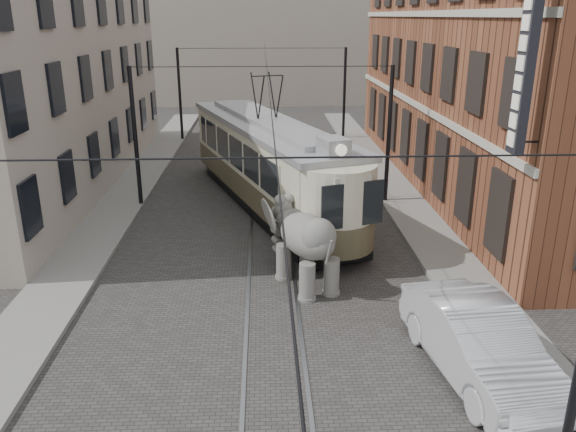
{
  "coord_description": "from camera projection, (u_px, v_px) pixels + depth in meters",
  "views": [
    {
      "loc": [
        -0.2,
        -18.24,
        7.92
      ],
      "look_at": [
        0.53,
        -1.59,
        2.1
      ],
      "focal_mm": 35.85,
      "sensor_mm": 36.0,
      "label": 1
    }
  ],
  "objects": [
    {
      "name": "catenary",
      "position": [
        263.0,
        143.0,
        23.54
      ],
      "size": [
        11.0,
        30.2,
        6.0
      ],
      "primitive_type": null,
      "color": "black",
      "rests_on": "ground"
    },
    {
      "name": "sidewalk_right",
      "position": [
        442.0,
        253.0,
        20.05
      ],
      "size": [
        2.0,
        60.0,
        0.15
      ],
      "primitive_type": "cube",
      "color": "slate",
      "rests_on": "ground"
    },
    {
      "name": "sidewalk_left",
      "position": [
        80.0,
        260.0,
        19.53
      ],
      "size": [
        2.0,
        60.0,
        0.15
      ],
      "primitive_type": "cube",
      "color": "slate",
      "rests_on": "ground"
    },
    {
      "name": "stucco_building",
      "position": [
        34.0,
        81.0,
        27.15
      ],
      "size": [
        7.0,
        24.0,
        10.0
      ],
      "primitive_type": "cube",
      "color": "gray",
      "rests_on": "ground"
    },
    {
      "name": "elephant",
      "position": [
        307.0,
        248.0,
        17.41
      ],
      "size": [
        3.75,
        4.73,
        2.55
      ],
      "primitive_type": null,
      "rotation": [
        0.0,
        0.0,
        0.4
      ],
      "color": "slate",
      "rests_on": "ground"
    },
    {
      "name": "tram_rails",
      "position": [
        271.0,
        258.0,
        19.82
      ],
      "size": [
        1.54,
        80.0,
        0.02
      ],
      "primitive_type": null,
      "color": "slate",
      "rests_on": "ground"
    },
    {
      "name": "parked_car",
      "position": [
        479.0,
        343.0,
        13.09
      ],
      "size": [
        2.59,
        5.45,
        1.72
      ],
      "primitive_type": "imported",
      "rotation": [
        0.0,
        0.0,
        0.15
      ],
      "color": "#A9A9AE",
      "rests_on": "ground"
    },
    {
      "name": "ground",
      "position": [
        271.0,
        258.0,
        19.82
      ],
      "size": [
        120.0,
        120.0,
        0.0
      ],
      "primitive_type": "plane",
      "color": "#3B3836"
    },
    {
      "name": "brick_building",
      "position": [
        502.0,
        59.0,
        26.78
      ],
      "size": [
        8.0,
        26.0,
        12.0
      ],
      "primitive_type": "cube",
      "color": "brown",
      "rests_on": "ground"
    },
    {
      "name": "tram",
      "position": [
        267.0,
        143.0,
        24.32
      ],
      "size": [
        7.44,
        14.43,
        5.66
      ],
      "primitive_type": null,
      "rotation": [
        0.0,
        0.0,
        0.33
      ],
      "color": "beige",
      "rests_on": "ground"
    },
    {
      "name": "distant_block",
      "position": [
        264.0,
        26.0,
        55.24
      ],
      "size": [
        28.0,
        10.0,
        14.0
      ],
      "primitive_type": "cube",
      "color": "gray",
      "rests_on": "ground"
    }
  ]
}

